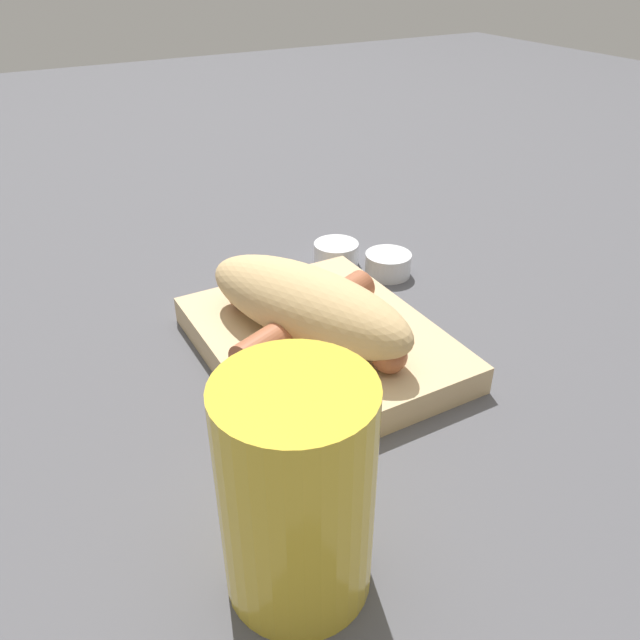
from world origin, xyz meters
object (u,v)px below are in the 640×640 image
Objects in this scene: sausage at (310,322)px; drink_glass at (297,492)px; condiment_cup_far at (336,254)px; food_tray at (320,342)px; condiment_cup_near at (388,265)px; bread_roll at (307,305)px.

drink_glass is (-0.18, 0.11, 0.03)m from sausage.
sausage reaches higher than condiment_cup_far.
food_tray is 0.16m from condiment_cup_near.
drink_glass is (-0.28, 0.25, 0.06)m from condiment_cup_near.
sausage is at bearing 123.62° from condiment_cup_near.
bread_roll is at bearing 96.91° from food_tray.
condiment_cup_near is 0.38m from drink_glass.
bread_roll is 0.19m from condiment_cup_far.
condiment_cup_far is at bearing 34.83° from condiment_cup_near.
food_tray is 1.32× the size of sausage.
sausage is 0.21m from drink_glass.
food_tray is 1.07× the size of bread_roll.
sausage is 1.28× the size of drink_glass.
condiment_cup_near is 1.00× the size of condiment_cup_far.
condiment_cup_near is at bearing -145.17° from condiment_cup_far.
sausage is at bearing -141.84° from bread_roll.
condiment_cup_near is 0.36× the size of drink_glass.
condiment_cup_near is at bearing -42.19° from drink_glass.
drink_glass reaches higher than condiment_cup_far.
condiment_cup_near is at bearing -55.17° from food_tray.
condiment_cup_near is at bearing -57.15° from bread_roll.
food_tray is at bearing -83.09° from bread_roll.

